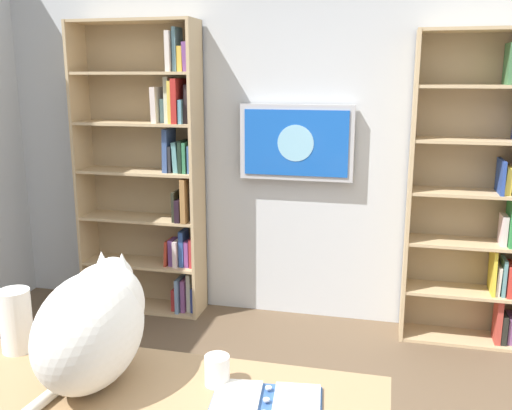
{
  "coord_description": "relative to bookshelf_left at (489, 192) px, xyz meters",
  "views": [
    {
      "loc": [
        -0.62,
        1.69,
        1.73
      ],
      "look_at": [
        0.06,
        -1.14,
        1.06
      ],
      "focal_mm": 39.63,
      "sensor_mm": 36.0,
      "label": 1
    }
  ],
  "objects": [
    {
      "name": "wall_mounted_tv",
      "position": [
        1.25,
        -0.09,
        0.27
      ],
      "size": [
        0.79,
        0.07,
        0.52
      ],
      "color": "#B7B7BC"
    },
    {
      "name": "bookshelf_left",
      "position": [
        0.0,
        0.0,
        0.0
      ],
      "size": [
        0.8,
        0.28,
        2.01
      ],
      "color": "tan",
      "rests_on": "ground"
    },
    {
      "name": "open_binder",
      "position": [
        0.94,
        2.28,
        -0.23
      ],
      "size": [
        0.35,
        0.26,
        0.02
      ],
      "color": "#335999",
      "rests_on": "desk"
    },
    {
      "name": "paper_towel_roll",
      "position": [
        1.87,
        2.15,
        -0.12
      ],
      "size": [
        0.11,
        0.11,
        0.23
      ],
      "primitive_type": "cylinder",
      "color": "white",
      "rests_on": "desk"
    },
    {
      "name": "cat",
      "position": [
        1.5,
        2.26,
        -0.04
      ],
      "size": [
        0.29,
        0.59,
        0.39
      ],
      "color": "white",
      "rests_on": "desk"
    },
    {
      "name": "bookshelf_right",
      "position": [
        2.28,
        -0.0,
        0.04
      ],
      "size": [
        0.91,
        0.28,
        2.1
      ],
      "color": "tan",
      "rests_on": "ground"
    },
    {
      "name": "wall_back",
      "position": [
        1.24,
        -0.17,
        0.34
      ],
      "size": [
        4.52,
        0.06,
        2.7
      ],
      "primitive_type": "cube",
      "color": "silver",
      "rests_on": "ground"
    },
    {
      "name": "coffee_mug",
      "position": [
        1.11,
        2.2,
        -0.19
      ],
      "size": [
        0.08,
        0.08,
        0.1
      ],
      "primitive_type": "cylinder",
      "color": "white",
      "rests_on": "desk"
    }
  ]
}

